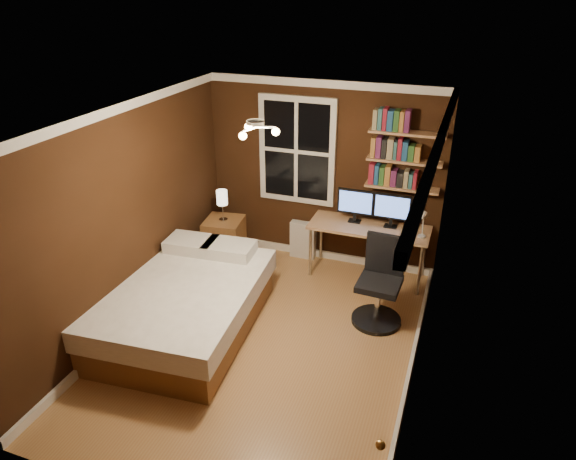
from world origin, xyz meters
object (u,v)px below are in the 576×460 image
(monitor_right, at_px, (392,211))
(desk_lamp, at_px, (423,224))
(nightstand, at_px, (225,240))
(monitor_left, at_px, (355,206))
(bed, at_px, (185,304))
(office_chair, at_px, (380,290))
(desk, at_px, (369,230))
(bedside_lamp, at_px, (222,205))
(radiator, at_px, (303,240))

(monitor_right, height_order, desk_lamp, monitor_right)
(nightstand, relative_size, monitor_left, 1.31)
(bed, xyz_separation_m, office_chair, (2.03, 0.90, 0.09))
(monitor_left, relative_size, office_chair, 0.46)
(nightstand, relative_size, office_chair, 0.60)
(nightstand, bearing_deg, desk, -0.47)
(nightstand, distance_m, office_chair, 2.41)
(desk_lamp, bearing_deg, bed, -144.69)
(monitor_right, distance_m, office_chair, 1.16)
(bed, height_order, nightstand, bed)
(monitor_left, xyz_separation_m, office_chair, (0.55, -1.02, -0.56))
(bed, distance_m, monitor_right, 2.81)
(monitor_left, distance_m, monitor_right, 0.47)
(bedside_lamp, bearing_deg, nightstand, 0.00)
(bed, distance_m, desk_lamp, 2.97)
(bedside_lamp, height_order, radiator, bedside_lamp)
(nightstand, relative_size, radiator, 1.16)
(bed, relative_size, bedside_lamp, 5.17)
(nightstand, bearing_deg, office_chair, -24.39)
(monitor_left, relative_size, desk_lamp, 1.09)
(radiator, relative_size, monitor_right, 1.13)
(bed, distance_m, desk, 2.53)
(bed, distance_m, radiator, 2.17)
(radiator, distance_m, office_chair, 1.74)
(nightstand, bearing_deg, bedside_lamp, 0.00)
(monitor_left, bearing_deg, nightstand, -169.19)
(bed, relative_size, monitor_left, 4.69)
(monitor_left, bearing_deg, desk, -19.84)
(desk, bearing_deg, monitor_left, 160.16)
(nightstand, height_order, office_chair, office_chair)
(bedside_lamp, xyz_separation_m, monitor_left, (1.76, 0.34, 0.12))
(monitor_left, bearing_deg, monitor_right, 0.00)
(radiator, distance_m, monitor_right, 1.41)
(nightstand, xyz_separation_m, bedside_lamp, (0.00, 0.00, 0.53))
(bed, distance_m, bedside_lamp, 1.69)
(radiator, bearing_deg, bed, -109.59)
(bed, relative_size, monitor_right, 4.69)
(bedside_lamp, xyz_separation_m, monitor_right, (2.23, 0.34, 0.12))
(monitor_left, height_order, office_chair, monitor_left)
(monitor_right, relative_size, desk_lamp, 1.09)
(bedside_lamp, bearing_deg, monitor_left, 10.81)
(bedside_lamp, xyz_separation_m, desk_lamp, (2.64, 0.10, 0.11))
(monitor_left, bearing_deg, desk_lamp, -15.20)
(office_chair, bearing_deg, desk_lamp, 69.55)
(nightstand, distance_m, monitor_left, 1.90)
(nightstand, xyz_separation_m, desk, (1.97, 0.26, 0.36))
(radiator, xyz_separation_m, desk, (0.97, -0.21, 0.40))
(bed, relative_size, radiator, 4.17)
(monitor_left, height_order, monitor_right, same)
(desk_lamp, bearing_deg, monitor_left, 164.80)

